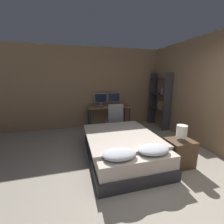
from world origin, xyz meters
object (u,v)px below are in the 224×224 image
object	(u,v)px
bed	(122,147)
nightstand	(179,153)
monitor_left	(101,99)
computer_mouse	(119,106)
office_chair	(114,123)
keyboard	(110,107)
monitor_right	(114,98)
bedside_lamp	(182,132)
bookshelf	(161,99)
desk	(109,109)

from	to	relation	value
bed	nightstand	size ratio (longest dim) A/B	3.76
bed	monitor_left	xyz separation A→B (m)	(-0.02, 2.26, 0.74)
computer_mouse	office_chair	distance (m)	0.75
nightstand	keyboard	world-z (taller)	keyboard
monitor_right	bedside_lamp	bearing A→B (deg)	-78.76
nightstand	monitor_left	xyz separation A→B (m)	(-1.03, 2.79, 0.74)
monitor_left	office_chair	distance (m)	1.16
bookshelf	keyboard	bearing A→B (deg)	172.67
bedside_lamp	bookshelf	xyz separation A→B (m)	(0.94, 2.16, 0.29)
bedside_lamp	computer_mouse	size ratio (longest dim) A/B	4.29
nightstand	bedside_lamp	xyz separation A→B (m)	(0.00, 0.00, 0.44)
monitor_right	keyboard	distance (m)	0.52
desk	monitor_left	bearing A→B (deg)	139.54
bookshelf	bedside_lamp	bearing A→B (deg)	-113.58
monitor_left	bed	bearing A→B (deg)	-89.46
nightstand	monitor_right	distance (m)	2.94
monitor_right	computer_mouse	xyz separation A→B (m)	(0.06, -0.40, -0.22)
desk	bookshelf	xyz separation A→B (m)	(1.74, -0.42, 0.34)
bed	nightstand	world-z (taller)	bed
office_chair	monitor_right	bearing A→B (deg)	74.74
desk	monitor_left	distance (m)	0.46
bed	office_chair	bearing A→B (deg)	81.61
keyboard	monitor_left	bearing A→B (deg)	120.59
monitor_left	computer_mouse	xyz separation A→B (m)	(0.53, -0.40, -0.22)
bed	monitor_left	distance (m)	2.38
desk	nightstand	bearing A→B (deg)	-72.97
computer_mouse	office_chair	size ratio (longest dim) A/B	0.07
bed	monitor_right	bearing A→B (deg)	78.63
bedside_lamp	office_chair	world-z (taller)	office_chair
bed	desk	distance (m)	2.10
nightstand	keyboard	size ratio (longest dim) A/B	1.29
monitor_left	bedside_lamp	bearing A→B (deg)	-69.74
desk	keyboard	world-z (taller)	keyboard
monitor_left	office_chair	bearing A→B (deg)	-77.64
keyboard	computer_mouse	size ratio (longest dim) A/B	5.90
bed	keyboard	size ratio (longest dim) A/B	4.83
monitor_right	bookshelf	distance (m)	1.62
desk	keyboard	xyz separation A→B (m)	(0.00, -0.20, 0.11)
monitor_left	monitor_right	distance (m)	0.48
bookshelf	computer_mouse	bearing A→B (deg)	171.18
monitor_right	bookshelf	size ratio (longest dim) A/B	0.24
desk	bookshelf	bearing A→B (deg)	-13.68
desk	monitor_right	size ratio (longest dim) A/B	3.19
keyboard	bed	bearing A→B (deg)	-96.65
bedside_lamp	keyboard	distance (m)	2.51
nightstand	monitor_left	size ratio (longest dim) A/B	1.18
bed	monitor_left	bearing A→B (deg)	90.54
bed	monitor_right	size ratio (longest dim) A/B	4.45
monitor_left	office_chair	xyz separation A→B (m)	(0.21, -0.97, -0.61)
nightstand	desk	xyz separation A→B (m)	(-0.79, 2.58, 0.40)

